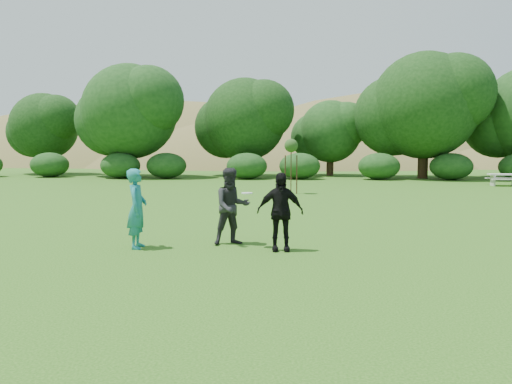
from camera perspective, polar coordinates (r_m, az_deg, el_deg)
ground at (r=12.09m, az=-1.69°, el=-6.49°), size 120.00×120.00×0.00m
player_teal at (r=12.35m, az=-13.44°, el=-1.85°), size 0.55×0.76×1.93m
player_grey at (r=12.47m, az=-2.78°, el=-1.65°), size 1.16×1.06×1.93m
player_black at (r=11.72m, az=2.77°, el=-2.26°), size 1.13×0.58×1.86m
frisbee at (r=12.06m, az=-1.03°, el=-0.13°), size 0.27×0.27×0.03m
sapling at (r=25.95m, az=4.04°, el=5.13°), size 0.70×0.70×2.85m
picnic_table at (r=34.73m, az=26.46°, el=1.48°), size 1.80×1.48×0.76m
hillside at (r=81.48m, az=5.06°, el=-4.99°), size 150.00×72.00×52.00m
tree_row at (r=40.49m, az=8.95°, el=8.59°), size 53.92×10.38×9.62m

